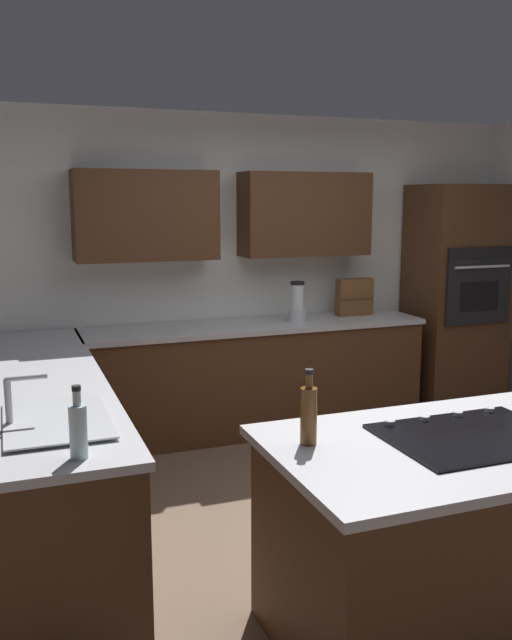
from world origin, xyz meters
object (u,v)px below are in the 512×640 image
wall_oven (456,297)px  blender (297,304)px  dish_soap_bottle (78,429)px  oil_bottle (309,414)px  cooktop (473,435)px  spice_rack (354,297)px  sink_unit (55,419)px

wall_oven → blender: wall_oven is taller
dish_soap_bottle → wall_oven: bearing=-145.5°
blender → oil_bottle: 2.85m
wall_oven → dish_soap_bottle: wall_oven is taller
blender → cooktop: bearing=81.4°
wall_oven → oil_bottle: wall_oven is taller
blender → spice_rack: size_ratio=1.04×
cooktop → oil_bottle: bearing=-14.0°
blender → dish_soap_bottle: size_ratio=1.15×
cooktop → blender: (-0.42, -2.80, 0.14)m
sink_unit → oil_bottle: 1.17m
spice_rack → dish_soap_bottle: bearing=44.5°
sink_unit → oil_bottle: bearing=146.0°
cooktop → dish_soap_bottle: 1.64m
wall_oven → cooktop: (2.02, 2.83, -0.11)m
cooktop → spice_rack: size_ratio=2.35×
spice_rack → cooktop: bearing=70.7°
dish_soap_bottle → cooktop: bearing=167.9°
oil_bottle → sink_unit: bearing=-34.0°
oil_bottle → dish_soap_bottle: bearing=-10.6°
cooktop → oil_bottle: oil_bottle is taller
blender → oil_bottle: blender is taller
wall_oven → spice_rack: size_ratio=6.27×
sink_unit → wall_oven: bearing=-151.3°
blender → dish_soap_bottle: 3.18m
dish_soap_bottle → sink_unit: bearing=-83.0°
oil_bottle → blender: bearing=-113.0°
dish_soap_bottle → oil_bottle: oil_bottle is taller
blender → oil_bottle: (1.11, 2.62, -0.01)m
oil_bottle → cooktop: bearing=166.0°
wall_oven → spice_rack: bearing=-4.8°
sink_unit → cooktop: (-1.66, 0.82, -0.01)m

